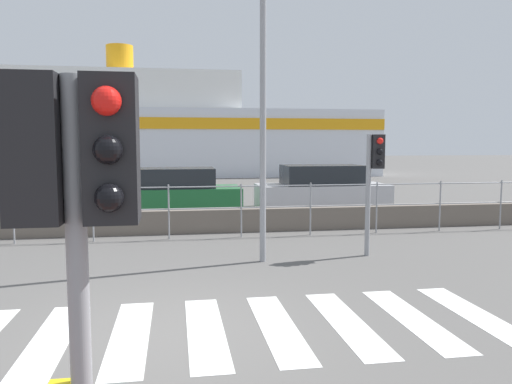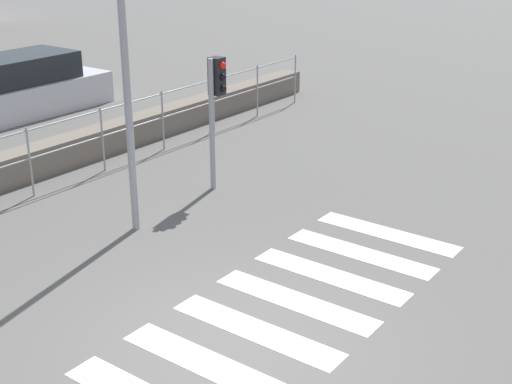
{
  "view_description": "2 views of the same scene",
  "coord_description": "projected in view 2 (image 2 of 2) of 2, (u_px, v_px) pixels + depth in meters",
  "views": [
    {
      "loc": [
        0.16,
        -5.92,
        2.29
      ],
      "look_at": [
        1.45,
        2.0,
        1.5
      ],
      "focal_mm": 35.0,
      "sensor_mm": 36.0,
      "label": 1
    },
    {
      "loc": [
        -5.65,
        -4.54,
        4.84
      ],
      "look_at": [
        1.86,
        1.0,
        1.2
      ],
      "focal_mm": 50.0,
      "sensor_mm": 36.0,
      "label": 2
    }
  ],
  "objects": [
    {
      "name": "crosswalk",
      "position": [
        277.0,
        315.0,
        9.22
      ],
      "size": [
        6.75,
        2.4,
        0.01
      ],
      "color": "silver",
      "rests_on": "ground_plane"
    },
    {
      "name": "traffic_light_far",
      "position": [
        216.0,
        94.0,
        12.91
      ],
      "size": [
        0.34,
        0.32,
        2.46
      ],
      "color": "gray",
      "rests_on": "ground_plane"
    },
    {
      "name": "parked_car_silver",
      "position": [
        21.0,
        89.0,
        18.37
      ],
      "size": [
        4.6,
        1.85,
        1.51
      ],
      "color": "#BCBCC1",
      "rests_on": "ground_plane"
    },
    {
      "name": "ground_plane",
      "position": [
        231.0,
        349.0,
        8.51
      ],
      "size": [
        160.0,
        160.0,
        0.0
      ],
      "primitive_type": "plane",
      "color": "#565451"
    }
  ]
}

